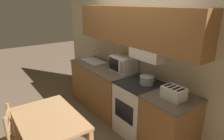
# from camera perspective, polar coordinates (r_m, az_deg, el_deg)

# --- Properties ---
(ground_plane) EXTENTS (16.00, 16.00, 0.00)m
(ground_plane) POSITION_cam_1_polar(r_m,az_deg,el_deg) (4.11, 6.28, -12.36)
(ground_plane) COLOR brown
(wall_back) EXTENTS (5.21, 0.38, 2.55)m
(wall_back) POSITION_cam_1_polar(r_m,az_deg,el_deg) (3.53, 6.51, 8.37)
(wall_back) COLOR beige
(wall_back) RESTS_ON ground_plane
(lower_counter_main) EXTENTS (1.56, 0.68, 0.91)m
(lower_counter_main) POSITION_cam_1_polar(r_m,az_deg,el_deg) (4.17, -2.70, -4.75)
(lower_counter_main) COLOR #936033
(lower_counter_main) RESTS_ON ground_plane
(lower_counter_right_stub) EXTENTS (0.63, 0.68, 0.91)m
(lower_counter_right_stub) POSITION_cam_1_polar(r_m,az_deg,el_deg) (3.04, 16.12, -15.22)
(lower_counter_right_stub) COLOR #936033
(lower_counter_right_stub) RESTS_ON ground_plane
(stove_range) EXTENTS (0.62, 0.66, 0.91)m
(stove_range) POSITION_cam_1_polar(r_m,az_deg,el_deg) (3.40, 7.70, -10.75)
(stove_range) COLOR white
(stove_range) RESTS_ON ground_plane
(cooking_pot) EXTENTS (0.30, 0.22, 0.13)m
(cooking_pot) POSITION_cam_1_polar(r_m,az_deg,el_deg) (3.15, 9.90, -2.73)
(cooking_pot) COLOR #B7BABF
(cooking_pot) RESTS_ON stove_range
(microwave) EXTENTS (0.44, 0.34, 0.28)m
(microwave) POSITION_cam_1_polar(r_m,az_deg,el_deg) (3.67, 3.26, 1.80)
(microwave) COLOR white
(microwave) RESTS_ON lower_counter_main
(toaster) EXTENTS (0.29, 0.22, 0.17)m
(toaster) POSITION_cam_1_polar(r_m,az_deg,el_deg) (2.75, 17.21, -6.32)
(toaster) COLOR white
(toaster) RESTS_ON lower_counter_right_stub
(sink_basin) EXTENTS (0.60, 0.34, 0.25)m
(sink_basin) POSITION_cam_1_polar(r_m,az_deg,el_deg) (4.30, -5.48, 2.63)
(sink_basin) COLOR #B7BABF
(sink_basin) RESTS_ON lower_counter_main
(dining_table) EXTENTS (1.05, 0.72, 0.76)m
(dining_table) POSITION_cam_1_polar(r_m,az_deg,el_deg) (2.74, -17.54, -14.74)
(dining_table) COLOR tan
(dining_table) RESTS_ON ground_plane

